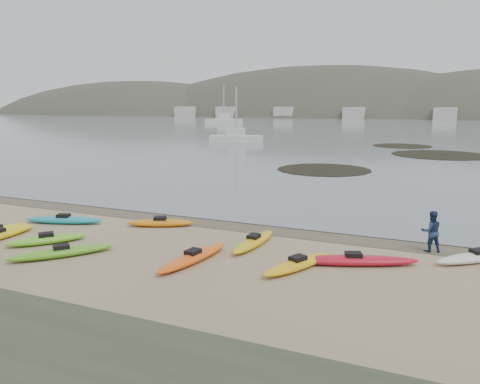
% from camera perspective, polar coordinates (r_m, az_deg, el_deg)
% --- Properties ---
extents(ground, '(600.00, 600.00, 0.00)m').
position_cam_1_polar(ground, '(22.09, 0.00, -3.82)').
color(ground, tan).
rests_on(ground, ground).
extents(wet_sand, '(60.00, 60.00, 0.00)m').
position_cam_1_polar(wet_sand, '(21.82, -0.31, -4.00)').
color(wet_sand, brown).
rests_on(wet_sand, ground).
extents(water, '(1200.00, 1200.00, 0.00)m').
position_cam_1_polar(water, '(319.77, 22.18, 9.08)').
color(water, slate).
rests_on(water, ground).
extents(kayaks, '(23.76, 8.71, 0.34)m').
position_cam_1_polar(kayaks, '(19.03, -11.17, -5.93)').
color(kayaks, red).
rests_on(kayaks, ground).
extents(person_east, '(0.94, 0.84, 1.59)m').
position_cam_1_polar(person_east, '(19.20, 22.28, -4.46)').
color(person_east, navy).
rests_on(person_east, ground).
extents(kelp_mats, '(17.96, 33.10, 0.04)m').
position_cam_1_polar(kelp_mats, '(52.92, 19.28, 4.21)').
color(kelp_mats, black).
rests_on(kelp_mats, water).
extents(moored_boats, '(94.76, 75.75, 1.39)m').
position_cam_1_polar(moored_boats, '(101.69, 15.23, 7.67)').
color(moored_boats, silver).
rests_on(moored_boats, ground).
extents(far_town, '(199.00, 5.00, 4.00)m').
position_cam_1_polar(far_town, '(164.67, 22.83, 8.78)').
color(far_town, beige).
rests_on(far_town, ground).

